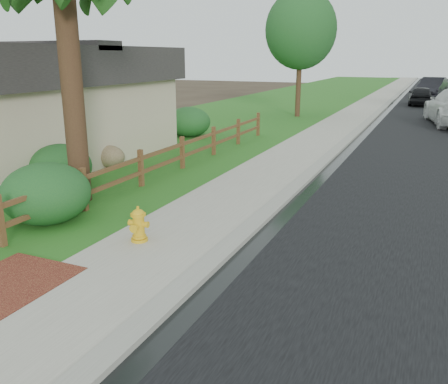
% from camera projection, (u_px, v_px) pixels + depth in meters
% --- Properties ---
extents(ground, '(120.00, 120.00, 0.00)m').
position_uv_depth(ground, '(152.00, 295.00, 7.41)').
color(ground, '#35281D').
extents(road, '(8.00, 90.00, 0.02)m').
position_uv_depth(road, '(448.00, 104.00, 36.37)').
color(road, black).
rests_on(road, ground).
extents(curb, '(0.40, 90.00, 0.12)m').
position_uv_depth(curb, '(391.00, 101.00, 37.98)').
color(curb, gray).
rests_on(curb, ground).
extents(wet_gutter, '(0.50, 90.00, 0.00)m').
position_uv_depth(wet_gutter, '(395.00, 102.00, 37.86)').
color(wet_gutter, black).
rests_on(wet_gutter, road).
extents(sidewalk, '(2.20, 90.00, 0.10)m').
position_uv_depth(sidewalk, '(374.00, 101.00, 38.49)').
color(sidewalk, gray).
rests_on(sidewalk, ground).
extents(grass_strip, '(1.60, 90.00, 0.06)m').
position_uv_depth(grass_strip, '(350.00, 100.00, 39.24)').
color(grass_strip, '#23621C').
rests_on(grass_strip, ground).
extents(lawn_near, '(9.00, 90.00, 0.04)m').
position_uv_depth(lawn_near, '(289.00, 98.00, 41.26)').
color(lawn_near, '#23621C').
rests_on(lawn_near, ground).
extents(ranch_fence, '(0.12, 16.92, 1.10)m').
position_uv_depth(ranch_fence, '(163.00, 158.00, 14.26)').
color(ranch_fence, '#472D17').
rests_on(ranch_fence, ground).
extents(fire_hydrant, '(0.46, 0.37, 0.71)m').
position_uv_depth(fire_hydrant, '(139.00, 225.00, 9.20)').
color(fire_hydrant, yellow).
rests_on(fire_hydrant, sidewalk).
extents(dark_car_mid, '(1.86, 4.21, 1.41)m').
position_uv_depth(dark_car_mid, '(421.00, 95.00, 35.36)').
color(dark_car_mid, black).
rests_on(dark_car_mid, road).
extents(dark_car_far, '(2.56, 5.44, 1.72)m').
position_uv_depth(dark_car_far, '(432.00, 87.00, 42.06)').
color(dark_car_far, black).
rests_on(dark_car_far, road).
extents(boulder, '(1.33, 1.16, 0.75)m').
position_uv_depth(boulder, '(109.00, 157.00, 15.71)').
color(boulder, brown).
rests_on(boulder, ground).
extents(shrub_a, '(1.97, 1.97, 1.28)m').
position_uv_depth(shrub_a, '(61.00, 167.00, 13.06)').
color(shrub_a, '#1B4C22').
rests_on(shrub_a, ground).
extents(shrub_b, '(2.48, 2.48, 1.36)m').
position_uv_depth(shrub_b, '(46.00, 193.00, 10.42)').
color(shrub_b, '#1B4C22').
rests_on(shrub_b, ground).
extents(shrub_d, '(2.19, 2.19, 1.36)m').
position_uv_depth(shrub_d, '(189.00, 122.00, 21.60)').
color(shrub_d, '#1B4C22').
rests_on(shrub_d, ground).
extents(tree_near_left, '(4.13, 4.13, 7.31)m').
position_uv_depth(tree_near_left, '(301.00, 30.00, 27.40)').
color(tree_near_left, '#382117').
rests_on(tree_near_left, ground).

